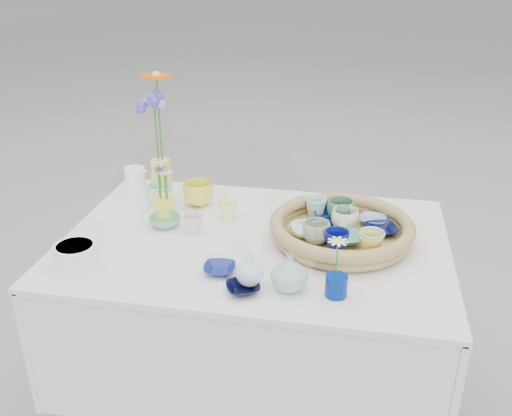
% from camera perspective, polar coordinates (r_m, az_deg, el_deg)
% --- Properties ---
extents(ground, '(80.00, 80.00, 0.00)m').
position_cam_1_polar(ground, '(2.35, -0.10, -19.85)').
color(ground, gray).
extents(display_table, '(1.26, 0.86, 0.77)m').
position_cam_1_polar(display_table, '(2.35, -0.10, -19.85)').
color(display_table, white).
rests_on(display_table, ground).
extents(wicker_tray, '(0.47, 0.47, 0.08)m').
position_cam_1_polar(wicker_tray, '(1.89, 8.54, -2.13)').
color(wicker_tray, brown).
rests_on(wicker_tray, display_table).
extents(tray_ceramic_0, '(0.16, 0.16, 0.04)m').
position_cam_1_polar(tray_ceramic_0, '(1.97, 7.64, -0.93)').
color(tray_ceramic_0, navy).
rests_on(tray_ceramic_0, wicker_tray).
extents(tray_ceramic_1, '(0.13, 0.13, 0.03)m').
position_cam_1_polar(tray_ceramic_1, '(1.93, 12.37, -2.16)').
color(tray_ceramic_1, black).
rests_on(tray_ceramic_1, wicker_tray).
extents(tray_ceramic_2, '(0.08, 0.08, 0.07)m').
position_cam_1_polar(tray_ceramic_2, '(1.78, 11.32, -3.68)').
color(tray_ceramic_2, yellow).
rests_on(tray_ceramic_2, wicker_tray).
extents(tray_ceramic_3, '(0.14, 0.14, 0.03)m').
position_cam_1_polar(tray_ceramic_3, '(1.85, 8.86, -3.02)').
color(tray_ceramic_3, '#5AA17C').
rests_on(tray_ceramic_3, wicker_tray).
extents(tray_ceramic_4, '(0.12, 0.12, 0.07)m').
position_cam_1_polar(tray_ceramic_4, '(1.83, 6.06, -2.44)').
color(tray_ceramic_4, '#93AF98').
rests_on(tray_ceramic_4, wicker_tray).
extents(tray_ceramic_5, '(0.16, 0.16, 0.03)m').
position_cam_1_polar(tray_ceramic_5, '(1.88, 5.35, -2.25)').
color(tray_ceramic_5, silver).
rests_on(tray_ceramic_5, wicker_tray).
extents(tray_ceramic_6, '(0.10, 0.10, 0.07)m').
position_cam_1_polar(tray_ceramic_6, '(2.00, 5.99, 0.08)').
color(tray_ceramic_6, '#ABD7CC').
rests_on(tray_ceramic_6, wicker_tray).
extents(tray_ceramic_7, '(0.12, 0.12, 0.07)m').
position_cam_1_polar(tray_ceramic_7, '(1.92, 8.88, -1.15)').
color(tray_ceramic_7, '#F7E5CA').
rests_on(tray_ceramic_7, wicker_tray).
extents(tray_ceramic_8, '(0.10, 0.10, 0.02)m').
position_cam_1_polar(tray_ceramic_8, '(1.99, 11.61, -1.18)').
color(tray_ceramic_8, '#7595CD').
rests_on(tray_ceramic_8, wicker_tray).
extents(tray_ceramic_9, '(0.08, 0.08, 0.07)m').
position_cam_1_polar(tray_ceramic_9, '(1.78, 8.06, -3.34)').
color(tray_ceramic_9, navy).
rests_on(tray_ceramic_9, wicker_tray).
extents(tray_ceramic_10, '(0.12, 0.12, 0.03)m').
position_cam_1_polar(tray_ceramic_10, '(1.88, 4.77, -2.27)').
color(tray_ceramic_10, '#E5E783').
rests_on(tray_ceramic_10, wicker_tray).
extents(tray_ceramic_11, '(0.10, 0.10, 0.07)m').
position_cam_1_polar(tray_ceramic_11, '(1.79, 11.47, -3.39)').
color(tray_ceramic_11, '#9ADFD9').
rests_on(tray_ceramic_11, wicker_tray).
extents(tray_ceramic_12, '(0.12, 0.12, 0.07)m').
position_cam_1_polar(tray_ceramic_12, '(1.98, 8.45, -0.23)').
color(tray_ceramic_12, '#438557').
rests_on(tray_ceramic_12, wicker_tray).
extents(loose_ceramic_0, '(0.12, 0.12, 0.09)m').
position_cam_1_polar(loose_ceramic_0, '(2.13, -5.80, 1.45)').
color(loose_ceramic_0, yellow).
rests_on(loose_ceramic_0, display_table).
extents(loose_ceramic_1, '(0.08, 0.08, 0.07)m').
position_cam_1_polar(loose_ceramic_1, '(2.02, -2.84, -0.22)').
color(loose_ceramic_1, '#FAFF8D').
rests_on(loose_ceramic_1, display_table).
extents(loose_ceramic_2, '(0.13, 0.13, 0.03)m').
position_cam_1_polar(loose_ceramic_2, '(2.00, -9.09, -1.30)').
color(loose_ceramic_2, '#5DA27C').
rests_on(loose_ceramic_2, display_table).
extents(loose_ceramic_3, '(0.08, 0.08, 0.06)m').
position_cam_1_polar(loose_ceramic_3, '(1.94, -6.31, -1.55)').
color(loose_ceramic_3, silver).
rests_on(loose_ceramic_3, display_table).
extents(loose_ceramic_4, '(0.10, 0.10, 0.02)m').
position_cam_1_polar(loose_ceramic_4, '(1.70, -3.66, -6.11)').
color(loose_ceramic_4, navy).
rests_on(loose_ceramic_4, display_table).
extents(loose_ceramic_5, '(0.12, 0.12, 0.07)m').
position_cam_1_polar(loose_ceramic_5, '(2.17, -9.61, 1.37)').
color(loose_ceramic_5, '#92EAC9').
rests_on(loose_ceramic_5, display_table).
extents(loose_ceramic_6, '(0.13, 0.13, 0.02)m').
position_cam_1_polar(loose_ceramic_6, '(1.61, -1.30, -8.00)').
color(loose_ceramic_6, black).
rests_on(loose_ceramic_6, display_table).
extents(fluted_bowl, '(0.16, 0.16, 0.07)m').
position_cam_1_polar(fluted_bowl, '(1.81, -17.58, -4.52)').
color(fluted_bowl, white).
rests_on(fluted_bowl, display_table).
extents(bud_vase_paleblue, '(0.09, 0.09, 0.12)m').
position_cam_1_polar(bud_vase_paleblue, '(1.62, -0.64, -5.83)').
color(bud_vase_paleblue, silver).
rests_on(bud_vase_paleblue, display_table).
extents(bud_vase_seafoam, '(0.12, 0.12, 0.11)m').
position_cam_1_polar(bud_vase_seafoam, '(1.61, 3.36, -6.36)').
color(bud_vase_seafoam, '#8AB8B2').
rests_on(bud_vase_seafoam, display_table).
extents(bud_vase_cobalt, '(0.08, 0.08, 0.06)m').
position_cam_1_polar(bud_vase_cobalt, '(1.60, 8.02, -7.70)').
color(bud_vase_cobalt, navy).
rests_on(bud_vase_cobalt, display_table).
extents(single_daisy, '(0.08, 0.08, 0.12)m').
position_cam_1_polar(single_daisy, '(1.57, 8.10, -4.91)').
color(single_daisy, white).
rests_on(single_daisy, bud_vase_cobalt).
extents(tall_vase_yellow, '(0.09, 0.09, 0.14)m').
position_cam_1_polar(tall_vase_yellow, '(2.22, -9.43, 2.99)').
color(tall_vase_yellow, '#E1E551').
rests_on(tall_vase_yellow, display_table).
extents(gerbera, '(0.17, 0.17, 0.34)m').
position_cam_1_polar(gerbera, '(2.15, -9.64, 8.75)').
color(gerbera, '#F75201').
rests_on(gerbera, tall_vase_yellow).
extents(hydrangea, '(0.11, 0.11, 0.31)m').
position_cam_1_polar(hydrangea, '(2.16, -9.93, 7.49)').
color(hydrangea, '#4646BC').
rests_on(hydrangea, tall_vase_yellow).
extents(white_pitcher, '(0.11, 0.08, 0.10)m').
position_cam_1_polar(white_pitcher, '(2.27, -11.97, 2.70)').
color(white_pitcher, white).
rests_on(white_pitcher, display_table).
extents(daisy_cup, '(0.08, 0.08, 0.08)m').
position_cam_1_polar(daisy_cup, '(2.05, -9.24, 0.16)').
color(daisy_cup, '#FFEC4D').
rests_on(daisy_cup, display_table).
extents(daisy_posy, '(0.10, 0.10, 0.15)m').
position_cam_1_polar(daisy_posy, '(2.00, -9.41, 3.04)').
color(daisy_posy, silver).
rests_on(daisy_posy, daisy_cup).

